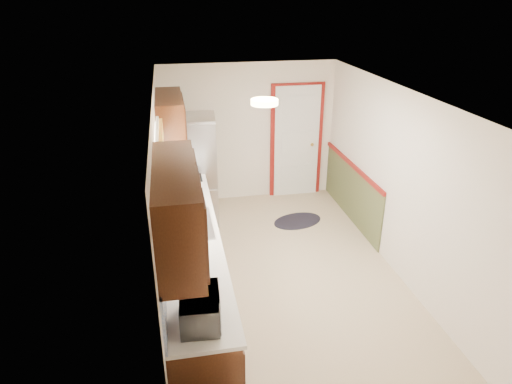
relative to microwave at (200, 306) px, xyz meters
name	(u,v)px	position (x,y,z in m)	size (l,w,h in m)	color
room_shell	(284,190)	(1.20, 1.95, 0.10)	(3.20, 5.20, 2.52)	#C3AE89
kitchen_run	(187,238)	(-0.04, 1.66, -0.29)	(0.63, 4.00, 2.20)	#3A1B0D
back_wall_trim	(308,152)	(2.19, 4.16, -0.21)	(1.12, 2.30, 2.08)	maroon
ceiling_fixture	(264,102)	(0.90, 1.75, 1.26)	(0.30, 0.30, 0.06)	#FFD88C
microwave	(200,306)	(0.00, 0.00, 0.00)	(0.48, 0.27, 0.33)	white
refrigerator	(194,170)	(0.18, 3.70, -0.23)	(0.77, 0.75, 1.74)	#B7B7BC
rug	(297,221)	(1.80, 3.31, -1.10)	(0.83, 0.53, 0.01)	black
cooktop	(184,174)	(0.01, 3.35, -0.15)	(0.52, 0.63, 0.02)	black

